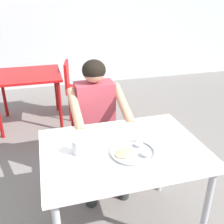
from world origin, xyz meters
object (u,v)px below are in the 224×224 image
at_px(chair_red_right, 76,86).
at_px(drinking_cup, 78,147).
at_px(table_foreground, 123,158).
at_px(diner_foreground, 97,115).
at_px(table_background_red, 27,80).
at_px(thali_tray, 132,152).
at_px(chair_foreground, 93,126).

bearing_deg(chair_red_right, drinking_cup, -97.19).
height_order(table_foreground, diner_foreground, diner_foreground).
bearing_deg(table_background_red, drinking_cup, -79.84).
relative_size(thali_tray, drinking_cup, 2.92).
height_order(thali_tray, diner_foreground, diner_foreground).
relative_size(diner_foreground, chair_red_right, 1.43).
bearing_deg(table_background_red, table_foreground, -72.29).
relative_size(table_foreground, table_background_red, 1.23).
bearing_deg(thali_tray, table_background_red, 108.00).
height_order(table_foreground, drinking_cup, drinking_cup).
relative_size(drinking_cup, table_background_red, 0.12).
distance_m(drinking_cup, chair_foreground, 0.94).
bearing_deg(chair_foreground, chair_red_right, 89.55).
xyz_separation_m(table_foreground, chair_red_right, (-0.03, 2.12, -0.19)).
relative_size(chair_foreground, table_background_red, 0.95).
bearing_deg(table_background_red, diner_foreground, -66.48).
distance_m(diner_foreground, table_background_red, 1.59).
distance_m(thali_tray, chair_foreground, 0.98).
xyz_separation_m(chair_foreground, diner_foreground, (0.00, -0.22, 0.22)).
distance_m(chair_foreground, diner_foreground, 0.31).
xyz_separation_m(diner_foreground, chair_red_right, (0.01, 1.49, -0.22)).
relative_size(table_foreground, drinking_cup, 10.69).
bearing_deg(thali_tray, diner_foreground, 95.71).
bearing_deg(diner_foreground, table_foreground, -86.99).
xyz_separation_m(drinking_cup, table_background_red, (-0.37, 2.08, -0.18)).
distance_m(drinking_cup, chair_red_right, 2.16).
bearing_deg(table_background_red, chair_foreground, -63.00).
xyz_separation_m(thali_tray, table_background_red, (-0.71, 2.17, -0.14)).
relative_size(drinking_cup, chair_red_right, 0.12).
bearing_deg(diner_foreground, thali_tray, -84.29).
bearing_deg(table_foreground, table_background_red, 107.71).
height_order(thali_tray, chair_foreground, chair_foreground).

